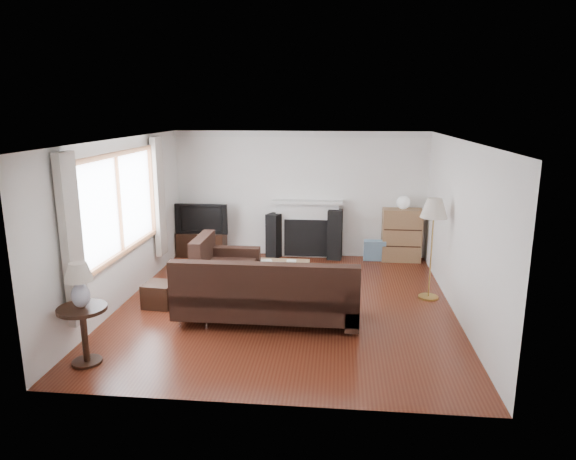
# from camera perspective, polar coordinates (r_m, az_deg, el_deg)

# --- Properties ---
(room) EXTENTS (5.10, 5.60, 2.54)m
(room) POSITION_cam_1_polar(r_m,az_deg,el_deg) (7.59, -0.23, 0.58)
(room) COLOR #592213
(room) RESTS_ON ground
(window) EXTENTS (0.12, 2.74, 1.54)m
(window) POSITION_cam_1_polar(r_m,az_deg,el_deg) (7.98, -18.20, 2.72)
(window) COLOR brown
(window) RESTS_ON room
(curtain_near) EXTENTS (0.10, 0.35, 2.10)m
(curtain_near) POSITION_cam_1_polar(r_m,az_deg,el_deg) (6.65, -22.91, -1.04)
(curtain_near) COLOR beige
(curtain_near) RESTS_ON room
(curtain_far) EXTENTS (0.10, 0.35, 2.10)m
(curtain_far) POSITION_cam_1_polar(r_m,az_deg,el_deg) (9.37, -14.15, 3.57)
(curtain_far) COLOR beige
(curtain_far) RESTS_ON room
(fireplace) EXTENTS (1.40, 0.26, 1.15)m
(fireplace) POSITION_cam_1_polar(r_m,az_deg,el_deg) (10.30, 2.13, 0.16)
(fireplace) COLOR white
(fireplace) RESTS_ON room
(tv_stand) EXTENTS (0.96, 0.43, 0.48)m
(tv_stand) POSITION_cam_1_polar(r_m,az_deg,el_deg) (10.59, -9.55, -1.51)
(tv_stand) COLOR black
(tv_stand) RESTS_ON ground
(television) EXTENTS (1.06, 0.14, 0.61)m
(television) POSITION_cam_1_polar(r_m,az_deg,el_deg) (10.45, -9.43, 1.37)
(television) COLOR black
(television) RESTS_ON tv_stand
(speaker_left) EXTENTS (0.34, 0.37, 0.88)m
(speaker_left) POSITION_cam_1_polar(r_m,az_deg,el_deg) (10.29, -1.53, -0.61)
(speaker_left) COLOR black
(speaker_left) RESTS_ON ground
(speaker_right) EXTENTS (0.30, 0.35, 0.99)m
(speaker_right) POSITION_cam_1_polar(r_m,az_deg,el_deg) (10.20, 5.23, -0.49)
(speaker_right) COLOR black
(speaker_right) RESTS_ON ground
(bookshelf) EXTENTS (0.75, 0.36, 1.03)m
(bookshelf) POSITION_cam_1_polar(r_m,az_deg,el_deg) (10.26, 12.50, -0.54)
(bookshelf) COLOR olive
(bookshelf) RESTS_ON ground
(globe_lamp) EXTENTS (0.26, 0.26, 0.26)m
(globe_lamp) POSITION_cam_1_polar(r_m,az_deg,el_deg) (10.13, 12.69, 3.01)
(globe_lamp) COLOR white
(globe_lamp) RESTS_ON bookshelf
(sectional_sofa) EXTENTS (2.76, 2.01, 0.89)m
(sectional_sofa) POSITION_cam_1_polar(r_m,az_deg,el_deg) (7.25, -2.28, -6.70)
(sectional_sofa) COLOR black
(sectional_sofa) RESTS_ON ground
(coffee_table) EXTENTS (1.01, 0.56, 0.39)m
(coffee_table) POSITION_cam_1_polar(r_m,az_deg,el_deg) (8.73, -1.00, -4.87)
(coffee_table) COLOR olive
(coffee_table) RESTS_ON ground
(footstool) EXTENTS (0.47, 0.47, 0.36)m
(footstool) POSITION_cam_1_polar(r_m,az_deg,el_deg) (8.07, -14.06, -6.97)
(footstool) COLOR black
(footstool) RESTS_ON ground
(floor_lamp) EXTENTS (0.46, 0.46, 1.60)m
(floor_lamp) POSITION_cam_1_polar(r_m,az_deg,el_deg) (8.26, 15.65, -2.08)
(floor_lamp) COLOR #B48B3E
(floor_lamp) RESTS_ON ground
(side_table) EXTENTS (0.56, 0.56, 0.70)m
(side_table) POSITION_cam_1_polar(r_m,az_deg,el_deg) (6.56, -21.67, -10.82)
(side_table) COLOR black
(side_table) RESTS_ON ground
(table_lamp) EXTENTS (0.32, 0.32, 0.53)m
(table_lamp) POSITION_cam_1_polar(r_m,az_deg,el_deg) (6.34, -22.15, -5.74)
(table_lamp) COLOR silver
(table_lamp) RESTS_ON side_table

